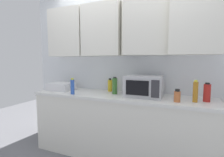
# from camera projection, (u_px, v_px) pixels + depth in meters

# --- Properties ---
(wall_back_with_cabinets) EXTENTS (3.39, 0.54, 2.60)m
(wall_back_with_cabinets) POSITION_uv_depth(u_px,v_px,m) (125.00, 47.00, 2.51)
(wall_back_with_cabinets) COLOR white
(wall_back_with_cabinets) RESTS_ON ground_plane
(counter_run) EXTENTS (2.52, 0.63, 0.90)m
(counter_run) POSITION_uv_depth(u_px,v_px,m) (119.00, 125.00, 2.42)
(counter_run) COLOR white
(counter_run) RESTS_ON ground_plane
(microwave) EXTENTS (0.48, 0.37, 0.28)m
(microwave) POSITION_uv_depth(u_px,v_px,m) (144.00, 86.00, 2.24)
(microwave) COLOR #B7B7BC
(microwave) RESTS_ON counter_run
(dish_rack) EXTENTS (0.38, 0.30, 0.12)m
(dish_rack) POSITION_uv_depth(u_px,v_px,m) (61.00, 86.00, 2.75)
(dish_rack) COLOR silver
(dish_rack) RESTS_ON counter_run
(bottle_blue_cleaner) EXTENTS (0.06, 0.06, 0.23)m
(bottle_blue_cleaner) POSITION_uv_depth(u_px,v_px,m) (72.00, 87.00, 2.40)
(bottle_blue_cleaner) COLOR #2D56B7
(bottle_blue_cleaner) RESTS_ON counter_run
(bottle_red_sauce) EXTENTS (0.08, 0.08, 0.22)m
(bottle_red_sauce) POSITION_uv_depth(u_px,v_px,m) (207.00, 93.00, 1.96)
(bottle_red_sauce) COLOR red
(bottle_red_sauce) RESTS_ON counter_run
(bottle_spice_jar) EXTENTS (0.07, 0.07, 0.15)m
(bottle_spice_jar) POSITION_uv_depth(u_px,v_px,m) (177.00, 96.00, 1.95)
(bottle_spice_jar) COLOR #BC6638
(bottle_spice_jar) RESTS_ON counter_run
(bottle_amber_vinegar) EXTENTS (0.06, 0.06, 0.26)m
(bottle_amber_vinegar) POSITION_uv_depth(u_px,v_px,m) (195.00, 92.00, 1.94)
(bottle_amber_vinegar) COLOR #AD701E
(bottle_amber_vinegar) RESTS_ON counter_run
(bottle_green_oil) EXTENTS (0.07, 0.07, 0.25)m
(bottle_green_oil) POSITION_uv_depth(u_px,v_px,m) (115.00, 86.00, 2.41)
(bottle_green_oil) COLOR #386B2D
(bottle_green_oil) RESTS_ON counter_run
(bottle_yellow_mustard) EXTENTS (0.07, 0.07, 0.20)m
(bottle_yellow_mustard) POSITION_uv_depth(u_px,v_px,m) (110.00, 85.00, 2.63)
(bottle_yellow_mustard) COLOR gold
(bottle_yellow_mustard) RESTS_ON counter_run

